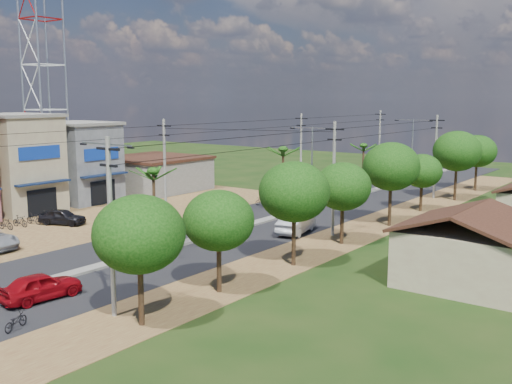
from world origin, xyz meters
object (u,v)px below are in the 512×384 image
Objects in this scene: car_red_near at (41,287)px; car_white_far at (300,189)px; car_silver_mid at (296,224)px; moto_rider_east at (16,322)px; car_parked_dark at (62,217)px.

car_white_far reaches higher than car_red_near.
car_white_far is at bearing -70.74° from car_silver_mid.
moto_rider_east is at bearing 78.41° from car_silver_mid.
car_parked_dark reaches higher than moto_rider_east.
car_red_near is 38.14m from car_white_far.
car_silver_mid is 20.09m from car_parked_dark.
moto_rider_east is (10.16, -40.60, -0.34)m from car_white_far.
car_red_near reaches higher than moto_rider_east.
car_white_far is (-7.42, 37.41, 0.00)m from car_red_near.
car_red_near is 21.78m from car_silver_mid.
car_red_near is 0.88× the size of car_silver_mid.
car_parked_dark is (-8.08, -25.01, -0.07)m from car_white_far.
car_white_far is 41.85m from moto_rider_east.
car_red_near is at bearing -65.48° from car_white_far.
car_silver_mid is at bearing -85.17° from car_parked_dark.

